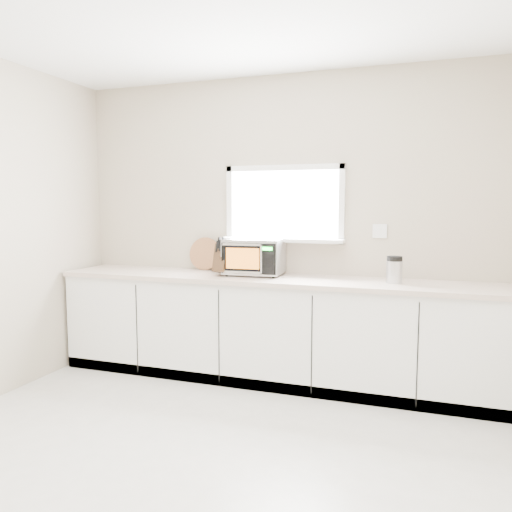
% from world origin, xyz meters
% --- Properties ---
extents(ground, '(4.00, 4.00, 0.00)m').
position_xyz_m(ground, '(0.00, 0.00, 0.00)').
color(ground, beige).
rests_on(ground, ground).
extents(back_wall, '(4.00, 0.17, 2.70)m').
position_xyz_m(back_wall, '(0.00, 2.00, 1.36)').
color(back_wall, '#B8AF92').
rests_on(back_wall, ground).
extents(cabinets, '(3.92, 0.60, 0.88)m').
position_xyz_m(cabinets, '(0.00, 1.70, 0.44)').
color(cabinets, white).
rests_on(cabinets, ground).
extents(countertop, '(3.92, 0.64, 0.04)m').
position_xyz_m(countertop, '(0.00, 1.69, 0.90)').
color(countertop, beige).
rests_on(countertop, cabinets).
extents(microwave, '(0.53, 0.43, 0.32)m').
position_xyz_m(microwave, '(-0.22, 1.78, 1.09)').
color(microwave, black).
rests_on(microwave, countertop).
extents(knife_block, '(0.14, 0.25, 0.34)m').
position_xyz_m(knife_block, '(-0.46, 1.67, 1.07)').
color(knife_block, '#4E341B').
rests_on(knife_block, countertop).
extents(cutting_board, '(0.31, 0.08, 0.31)m').
position_xyz_m(cutting_board, '(-0.77, 1.94, 1.08)').
color(cutting_board, '#A4703F').
rests_on(cutting_board, countertop).
extents(coffee_grinder, '(0.13, 0.13, 0.22)m').
position_xyz_m(coffee_grinder, '(1.00, 1.71, 1.03)').
color(coffee_grinder, '#BABCC2').
rests_on(coffee_grinder, countertop).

